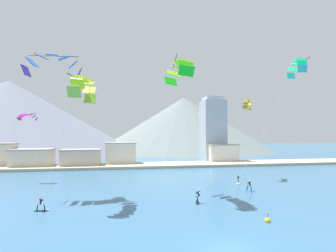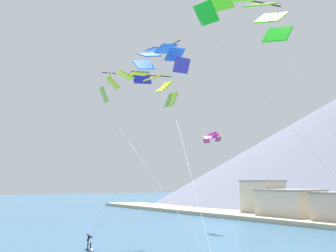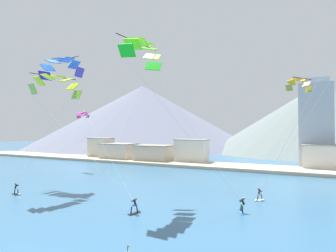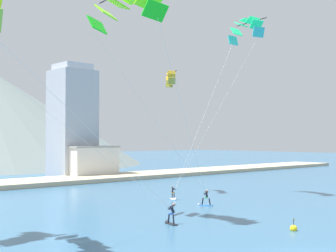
# 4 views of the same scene
# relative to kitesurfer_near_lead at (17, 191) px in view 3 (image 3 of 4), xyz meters

# --- Properties ---
(kitesurfer_near_lead) EXTENTS (1.77, 0.58, 1.67)m
(kitesurfer_near_lead) POSITION_rel_kitesurfer_near_lead_xyz_m (0.00, 0.00, 0.00)
(kitesurfer_near_lead) COLOR black
(kitesurfer_near_lead) RESTS_ON ground
(kitesurfer_near_trail) EXTENTS (0.81, 1.79, 1.80)m
(kitesurfer_near_trail) POSITION_rel_kitesurfer_near_lead_xyz_m (19.00, 0.42, 0.11)
(kitesurfer_near_trail) COLOR black
(kitesurfer_near_trail) RESTS_ON ground
(kitesurfer_mid_center) EXTENTS (1.15, 1.73, 1.63)m
(kitesurfer_mid_center) POSITION_rel_kitesurfer_near_lead_xyz_m (29.83, 11.46, -0.03)
(kitesurfer_mid_center) COLOR white
(kitesurfer_mid_center) RESTS_ON ground
(kitesurfer_far_left) EXTENTS (1.01, 1.76, 1.73)m
(kitesurfer_far_left) POSITION_rel_kitesurfer_near_lead_xyz_m (28.89, 5.77, 0.06)
(kitesurfer_far_left) COLOR #337FDB
(kitesurfer_far_left) RESTS_ON ground
(parafoil_kite_near_lead) EXTENTS (8.29, 9.55, 19.71)m
(parafoil_kite_near_lead) POSITION_rel_kitesurfer_near_lead_xyz_m (-1.07, 8.03, 19.07)
(parafoil_kite_near_lead) COLOR #3931B5
(parafoil_kite_near_trail) EXTENTS (16.26, 7.37, 15.10)m
(parafoil_kite_near_trail) POSITION_rel_kitesurfer_near_lead_xyz_m (4.17, 2.87, 14.80)
(parafoil_kite_near_trail) COLOR #85BC38
(parafoil_kite_far_left) EXTENTS (13.07, 8.54, 18.36)m
(parafoil_kite_far_left) POSITION_rel_kitesurfer_near_lead_xyz_m (17.43, 4.34, 18.02)
(parafoil_kite_far_left) COLOR #15C418
(parafoil_kite_distant_high_outer) EXTENTS (3.34, 3.92, 1.86)m
(parafoil_kite_distant_high_outer) POSITION_rel_kitesurfer_near_lead_xyz_m (34.52, 16.94, 14.74)
(parafoil_kite_distant_high_outer) COLOR olive
(parafoil_kite_distant_low_drift) EXTENTS (3.87, 1.61, 1.38)m
(parafoil_kite_distant_low_drift) POSITION_rel_kitesurfer_near_lead_xyz_m (-8.68, 20.80, 11.96)
(parafoil_kite_distant_low_drift) COLOR #8C375B
(shoreline_strip) EXTENTS (180.00, 10.00, 0.70)m
(shoreline_strip) POSITION_rel_kitesurfer_near_lead_xyz_m (17.49, 38.93, -0.11)
(shoreline_strip) COLOR tan
(shoreline_strip) RESTS_ON ground
(shore_building_harbour_front) EXTENTS (9.23, 4.54, 5.77)m
(shore_building_harbour_front) POSITION_rel_kitesurfer_near_lead_xyz_m (39.49, 42.89, 2.44)
(shore_building_harbour_front) COLOR silver
(shore_building_harbour_front) RESTS_ON ground
(shore_building_promenade_mid) EXTENTS (10.06, 6.98, 5.06)m
(shore_building_promenade_mid) POSITION_rel_kitesurfer_near_lead_xyz_m (-13.87, 40.65, 2.08)
(shore_building_promenade_mid) COLOR beige
(shore_building_promenade_mid) RESTS_ON ground
(shore_building_quay_east) EXTENTS (10.22, 7.14, 4.84)m
(shore_building_quay_east) POSITION_rel_kitesurfer_near_lead_xyz_m (-1.65, 40.47, 1.97)
(shore_building_quay_east) COLOR beige
(shore_building_quay_east) RESTS_ON ground
(shore_building_quay_west) EXTENTS (7.39, 5.02, 6.56)m
(shore_building_quay_west) POSITION_rel_kitesurfer_near_lead_xyz_m (-22.47, 42.66, 2.83)
(shore_building_quay_west) COLOR beige
(shore_building_quay_west) RESTS_ON ground
(shore_building_old_town) EXTENTS (8.59, 5.11, 6.54)m
(shore_building_old_town) POSITION_rel_kitesurfer_near_lead_xyz_m (8.82, 42.34, 2.82)
(shore_building_old_town) COLOR silver
(shore_building_old_town) RESTS_ON ground
(highrise_tower) EXTENTS (7.00, 7.00, 20.75)m
(highrise_tower) POSITION_rel_kitesurfer_near_lead_xyz_m (37.79, 46.88, 9.71)
(highrise_tower) COLOR #A8ADB7
(highrise_tower) RESTS_ON ground
(mountain_peak_west_ridge) EXTENTS (91.64, 91.64, 28.38)m
(mountain_peak_west_ridge) POSITION_rel_kitesurfer_near_lead_xyz_m (41.93, 104.31, 13.73)
(mountain_peak_west_ridge) COLOR slate
(mountain_peak_west_ridge) RESTS_ON ground
(mountain_peak_central_summit) EXTENTS (120.56, 120.56, 34.13)m
(mountain_peak_central_summit) POSITION_rel_kitesurfer_near_lead_xyz_m (-44.02, 101.57, 16.61)
(mountain_peak_central_summit) COLOR slate
(mountain_peak_central_summit) RESTS_ON ground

